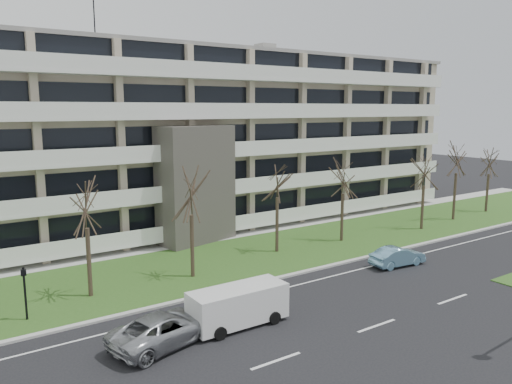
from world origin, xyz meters
TOP-DOWN VIEW (x-y plane):
  - ground at (0.00, 0.00)m, footprint 160.00×160.00m
  - grass_verge at (0.00, 13.00)m, footprint 90.00×10.00m
  - curb at (0.00, 8.00)m, footprint 90.00×0.35m
  - sidewalk at (0.00, 18.50)m, footprint 90.00×2.00m
  - lane_edge_line at (0.00, 6.50)m, footprint 90.00×0.12m
  - apartment_building at (-0.01, 25.32)m, footprint 60.50×15.10m
  - silver_pickup at (-9.15, 3.98)m, footprint 5.54×3.51m
  - blue_sedan at (8.17, 5.65)m, footprint 4.00×1.75m
  - white_van at (-5.37, 3.83)m, footprint 4.83×2.02m
  - pedestrian_signal at (-13.75, 10.09)m, footprint 0.28×0.23m
  - tree_2 at (-10.24, 11.50)m, footprint 3.48×3.48m
  - tree_3 at (-4.08, 11.24)m, footprint 3.50×3.50m
  - tree_4 at (3.47, 12.70)m, footprint 3.58×3.58m
  - tree_5 at (9.47, 12.28)m, footprint 3.36×3.36m
  - tree_6 at (17.86, 11.21)m, footprint 3.39×3.39m
  - tree_7 at (23.37, 11.90)m, footprint 3.93×3.93m
  - tree_8 at (29.34, 12.27)m, footprint 3.42×3.42m

SIDE VIEW (x-z plane):
  - ground at x=0.00m, z-range 0.00..0.00m
  - lane_edge_line at x=0.00m, z-range 0.00..0.01m
  - grass_verge at x=0.00m, z-range 0.00..0.06m
  - sidewalk at x=0.00m, z-range 0.00..0.08m
  - curb at x=0.00m, z-range 0.00..0.12m
  - blue_sedan at x=8.17m, z-range 0.00..1.28m
  - silver_pickup at x=-9.15m, z-range 0.00..1.42m
  - white_van at x=-5.37m, z-range 0.18..2.05m
  - pedestrian_signal at x=-13.75m, z-range 0.37..3.10m
  - tree_5 at x=9.47m, z-range 1.86..8.57m
  - tree_6 at x=17.86m, z-range 1.88..8.65m
  - tree_8 at x=29.34m, z-range 1.90..8.74m
  - tree_2 at x=-10.24m, z-range 1.93..8.89m
  - tree_3 at x=-4.08m, z-range 1.94..8.95m
  - tree_4 at x=3.47m, z-range 1.98..9.15m
  - tree_7 at x=23.37m, z-range 2.18..10.05m
  - apartment_building at x=-0.01m, z-range -1.76..16.99m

